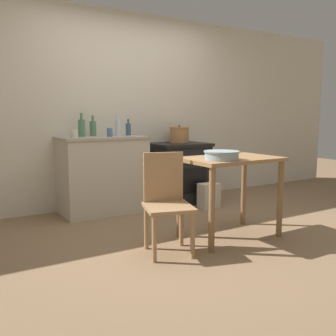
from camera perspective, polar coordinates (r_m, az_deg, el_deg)
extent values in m
plane|color=#896B4C|center=(3.93, 3.66, -9.73)|extent=(14.00, 14.00, 0.00)
cube|color=beige|center=(5.13, -6.47, 8.82)|extent=(8.00, 0.07, 2.55)
cube|color=beige|center=(4.70, -9.90, -1.17)|extent=(1.02, 0.58, 0.91)
cube|color=#A9A08F|center=(4.65, -10.04, 4.58)|extent=(1.05, 0.61, 0.03)
cube|color=black|center=(5.19, 1.57, -0.93)|extent=(0.71, 0.62, 0.78)
cube|color=black|center=(5.14, 1.59, 3.60)|extent=(0.75, 0.66, 0.04)
cube|color=black|center=(4.94, 3.55, -1.94)|extent=(0.50, 0.01, 0.33)
cube|color=#997047|center=(3.68, 9.51, 1.35)|extent=(0.94, 0.62, 0.03)
cylinder|color=olive|center=(3.29, 6.69, -6.43)|extent=(0.06, 0.06, 0.76)
cylinder|color=olive|center=(3.85, 16.71, -4.58)|extent=(0.06, 0.06, 0.76)
cylinder|color=olive|center=(3.70, 1.73, -4.74)|extent=(0.06, 0.06, 0.76)
cylinder|color=olive|center=(4.21, 11.45, -3.34)|extent=(0.06, 0.06, 0.76)
cube|color=#A87F56|center=(3.24, 0.09, -6.02)|extent=(0.50, 0.50, 0.03)
cube|color=#A87F56|center=(3.36, -0.71, -1.36)|extent=(0.35, 0.13, 0.44)
cylinder|color=#A87F56|center=(3.10, -2.11, -10.76)|extent=(0.04, 0.04, 0.40)
cylinder|color=#A87F56|center=(3.19, 3.78, -10.26)|extent=(0.04, 0.04, 0.40)
cylinder|color=#A87F56|center=(3.41, -3.34, -9.02)|extent=(0.04, 0.04, 0.40)
cylinder|color=#A87F56|center=(3.49, 2.04, -8.63)|extent=(0.04, 0.04, 0.40)
cube|color=beige|center=(4.92, 6.25, -4.21)|extent=(0.26, 0.18, 0.32)
cylinder|color=#B77A47|center=(5.23, 1.73, 4.98)|extent=(0.27, 0.27, 0.20)
cylinder|color=#B77A47|center=(5.23, 1.73, 6.18)|extent=(0.28, 0.28, 0.02)
sphere|color=black|center=(5.23, 1.73, 6.42)|extent=(0.02, 0.02, 0.02)
cylinder|color=#93A8B2|center=(3.45, 8.17, 1.92)|extent=(0.31, 0.31, 0.08)
cylinder|color=#8597A0|center=(3.45, 8.19, 2.49)|extent=(0.33, 0.33, 0.01)
cylinder|color=#517F5B|center=(4.61, -13.01, 5.93)|extent=(0.08, 0.08, 0.20)
cylinder|color=#517F5B|center=(4.61, -13.07, 7.70)|extent=(0.03, 0.03, 0.08)
cylinder|color=#3D5675|center=(4.85, -6.07, 5.87)|extent=(0.07, 0.07, 0.15)
cylinder|color=#3D5675|center=(4.84, -6.09, 7.12)|extent=(0.03, 0.03, 0.06)
cylinder|color=silver|center=(4.77, -7.61, 6.06)|extent=(0.07, 0.07, 0.19)
cylinder|color=silver|center=(4.77, -7.64, 7.68)|extent=(0.03, 0.03, 0.08)
cylinder|color=#517F5B|center=(4.74, -11.36, 5.89)|extent=(0.08, 0.08, 0.18)
cylinder|color=#517F5B|center=(4.74, -11.40, 7.43)|extent=(0.03, 0.03, 0.07)
cylinder|color=silver|center=(4.37, -14.12, 5.08)|extent=(0.08, 0.08, 0.10)
cylinder|color=#4C6B99|center=(4.59, -8.87, 5.40)|extent=(0.07, 0.07, 0.10)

